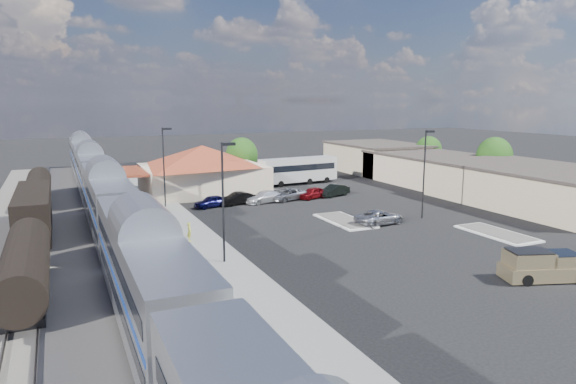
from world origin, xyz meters
name	(u,v)px	position (x,y,z in m)	size (l,w,h in m)	color
ground	(318,230)	(0.00, 0.00, 0.00)	(280.00, 280.00, 0.00)	black
railbed	(72,233)	(-21.00, 8.00, 0.06)	(16.00, 100.00, 0.12)	#4C4944
platform	(176,228)	(-12.00, 6.00, 0.09)	(5.50, 92.00, 0.18)	gray
passenger_train	(107,204)	(-18.00, 6.00, 2.87)	(3.00, 104.00, 5.55)	silver
freight_cars	(34,214)	(-24.00, 9.03, 1.93)	(2.80, 46.00, 4.00)	black
station_depot	(202,169)	(-4.56, 24.00, 3.13)	(18.35, 12.24, 6.20)	beige
buildings_east	(449,171)	(28.00, 14.28, 2.27)	(14.40, 51.40, 4.80)	#C6B28C
traffic_island_south	(345,221)	(4.00, 2.00, 0.10)	(3.30, 7.50, 0.21)	silver
traffic_island_north	(497,233)	(14.00, -8.00, 0.10)	(3.30, 7.50, 0.21)	silver
lamp_plat_s	(224,193)	(-10.90, -6.00, 5.34)	(1.08, 0.25, 9.00)	black
lamp_plat_n	(164,161)	(-10.90, 16.00, 5.34)	(1.08, 0.25, 9.00)	black
lamp_lot	(425,167)	(12.10, 0.00, 5.34)	(1.08, 0.25, 9.00)	black
tree_east_b	(494,156)	(34.00, 12.00, 4.22)	(4.94, 4.94, 6.96)	#382314
tree_east_c	(428,151)	(34.00, 26.00, 3.76)	(4.41, 4.41, 6.21)	#382314
tree_depot	(242,155)	(3.00, 30.00, 4.02)	(4.71, 4.71, 6.63)	#382314
pickup_truck	(546,266)	(7.68, -18.22, 0.96)	(6.22, 3.88, 2.02)	#9E8B61
suv	(380,217)	(6.53, -0.38, 0.71)	(2.35, 5.10, 1.42)	#A1A3A9
coach_bus	(298,169)	(9.89, 25.10, 2.18)	(11.95, 3.57, 3.78)	silver
person_a	(189,232)	(-11.99, 0.61, 0.99)	(0.59, 0.39, 1.62)	#DFE046
person_b	(155,210)	(-13.22, 9.98, 1.14)	(0.94, 0.73, 1.93)	silver
parked_car_a	(211,201)	(-6.19, 14.21, 0.68)	(1.61, 3.99, 1.36)	#0B0B39
parked_car_b	(237,198)	(-2.99, 14.51, 0.72)	(1.51, 4.34, 1.43)	black
parked_car_c	(264,197)	(0.21, 14.21, 0.70)	(1.95, 4.79, 1.39)	silver
parked_car_d	(288,194)	(3.41, 14.51, 0.71)	(2.34, 5.08, 1.41)	gray
parked_car_e	(312,193)	(6.61, 14.21, 0.70)	(1.66, 4.13, 1.41)	maroon
parked_car_f	(334,190)	(9.81, 14.51, 0.73)	(1.56, 4.46, 1.47)	black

